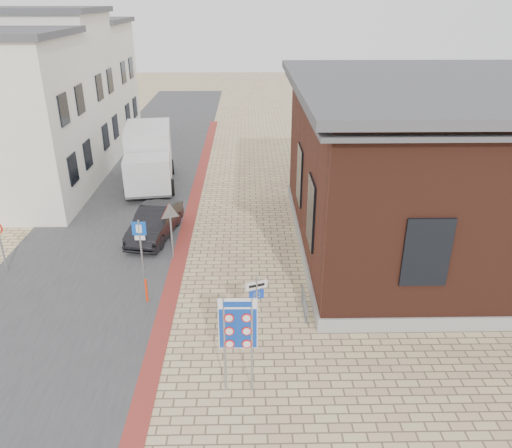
# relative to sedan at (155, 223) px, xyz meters

# --- Properties ---
(ground) EXTENTS (120.00, 120.00, 0.00)m
(ground) POSITION_rel_sedan_xyz_m (3.27, -7.96, -0.67)
(ground) COLOR tan
(ground) RESTS_ON ground
(road_strip) EXTENTS (7.00, 60.00, 0.02)m
(road_strip) POSITION_rel_sedan_xyz_m (-2.23, 7.04, -0.66)
(road_strip) COLOR #38383A
(road_strip) RESTS_ON ground
(curb_strip) EXTENTS (0.60, 40.00, 0.02)m
(curb_strip) POSITION_rel_sedan_xyz_m (1.27, 2.04, -0.66)
(curb_strip) COLOR maroon
(curb_strip) RESTS_ON ground
(brick_building) EXTENTS (13.00, 13.00, 6.80)m
(brick_building) POSITION_rel_sedan_xyz_m (12.27, -0.97, 2.82)
(brick_building) COLOR gray
(brick_building) RESTS_ON ground
(townhouse_near) EXTENTS (7.40, 6.40, 8.30)m
(townhouse_near) POSITION_rel_sedan_xyz_m (-7.72, 4.04, 3.50)
(townhouse_near) COLOR silver
(townhouse_near) RESTS_ON ground
(townhouse_mid) EXTENTS (7.40, 6.40, 9.10)m
(townhouse_mid) POSITION_rel_sedan_xyz_m (-7.72, 10.04, 3.90)
(townhouse_mid) COLOR silver
(townhouse_mid) RESTS_ON ground
(townhouse_far) EXTENTS (7.40, 6.40, 8.30)m
(townhouse_far) POSITION_rel_sedan_xyz_m (-7.72, 16.04, 3.50)
(townhouse_far) COLOR silver
(townhouse_far) RESTS_ON ground
(bike_rack) EXTENTS (0.08, 1.80, 0.60)m
(bike_rack) POSITION_rel_sedan_xyz_m (5.92, -5.76, -0.41)
(bike_rack) COLOR slate
(bike_rack) RESTS_ON ground
(sedan) EXTENTS (2.06, 4.24, 1.34)m
(sedan) POSITION_rel_sedan_xyz_m (0.00, 0.00, 0.00)
(sedan) COLOR black
(sedan) RESTS_ON ground
(box_truck) EXTENTS (3.17, 6.22, 3.11)m
(box_truck) POSITION_rel_sedan_xyz_m (-1.37, 6.76, 0.94)
(box_truck) COLOR slate
(box_truck) RESTS_ON ground
(border_sign) EXTENTS (0.99, 0.08, 2.89)m
(border_sign) POSITION_rel_sedan_xyz_m (3.77, -9.46, 1.41)
(border_sign) COLOR gray
(border_sign) RESTS_ON ground
(essen_sign) EXTENTS (0.63, 0.26, 2.42)m
(essen_sign) POSITION_rel_sedan_xyz_m (4.27, -7.66, 0.93)
(essen_sign) COLOR gray
(essen_sign) RESTS_ON ground
(parking_sign) EXTENTS (0.51, 0.07, 2.33)m
(parking_sign) POSITION_rel_sedan_xyz_m (0.11, -3.46, 0.90)
(parking_sign) COLOR gray
(parking_sign) RESTS_ON ground
(yield_sign) EXTENTS (0.79, 0.37, 2.34)m
(yield_sign) POSITION_rel_sedan_xyz_m (1.02, -1.96, 1.11)
(yield_sign) COLOR gray
(yield_sign) RESTS_ON ground
(speed_sign) EXTENTS (0.49, 0.15, 2.10)m
(speed_sign) POSITION_rel_sedan_xyz_m (-5.23, -2.95, 0.71)
(speed_sign) COLOR gray
(speed_sign) RESTS_ON ground
(bollard) EXTENTS (0.10, 0.10, 0.89)m
(bollard) POSITION_rel_sedan_xyz_m (0.55, -5.16, -0.22)
(bollard) COLOR red
(bollard) RESTS_ON ground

